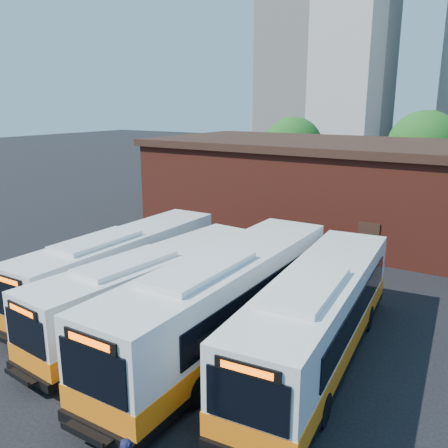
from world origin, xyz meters
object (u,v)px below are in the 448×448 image
Objects in this scene: bus_east at (318,320)px; bus_mideast at (224,304)px; bus_west at (122,268)px; bus_midwest at (154,292)px.

bus_mideast is at bearing -171.42° from bus_east.
bus_east is at bearing -3.14° from bus_west.
bus_mideast is (3.34, 0.11, 0.22)m from bus_midwest.
bus_east is (3.34, 0.84, -0.11)m from bus_mideast.
bus_west is 0.89× the size of bus_mideast.
bus_west is 3.39m from bus_midwest.
bus_east reaches higher than bus_west.
bus_midwest is at bearing -178.86° from bus_mideast.
bus_midwest is 3.35m from bus_mideast.
bus_east reaches higher than bus_midwest.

